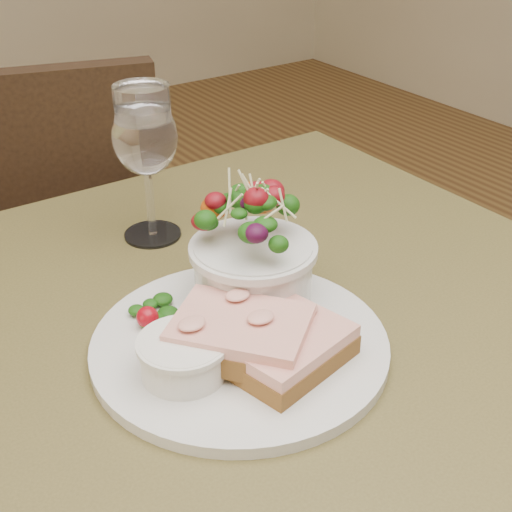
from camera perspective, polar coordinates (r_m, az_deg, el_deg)
cafe_table at (r=0.79m, az=-0.02°, el=-11.42°), size 0.80×0.80×0.75m
chair_far at (r=1.49m, az=-15.94°, el=-7.39°), size 0.52×0.52×0.90m
dinner_plate at (r=0.68m, az=-1.31°, el=-7.11°), size 0.28×0.28×0.01m
sandwich_front at (r=0.65m, az=2.54°, el=-7.36°), size 0.13×0.10×0.03m
sandwich_back at (r=0.65m, az=-1.22°, el=-6.30°), size 0.15×0.15×0.03m
ramekin at (r=0.63m, az=-5.82°, el=-7.92°), size 0.08×0.08×0.04m
salad_bowl at (r=0.71m, az=-0.23°, el=0.78°), size 0.12×0.12×0.13m
garnish at (r=0.71m, az=-8.19°, el=-4.59°), size 0.05×0.04×0.02m
wine_glass at (r=0.84m, az=-8.86°, el=9.04°), size 0.08×0.08×0.18m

